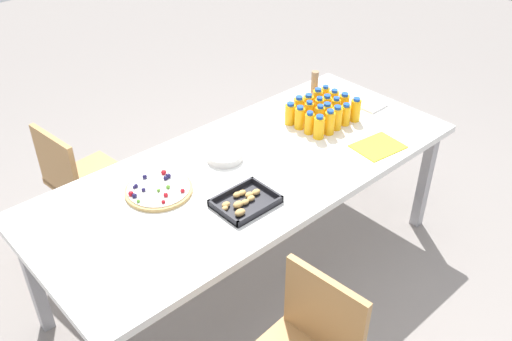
{
  "coord_description": "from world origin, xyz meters",
  "views": [
    {
      "loc": [
        1.56,
        1.76,
        2.33
      ],
      "look_at": [
        0.03,
        0.07,
        0.76
      ],
      "focal_mm": 38.67,
      "sensor_mm": 36.0,
      "label": 1
    }
  ],
  "objects_px": {
    "chair_near_right": "(80,177)",
    "juice_bottle_10": "(344,105)",
    "fruit_pizza": "(159,190)",
    "juice_bottle_4": "(290,114)",
    "snack_tray": "(244,202)",
    "juice_bottle_3": "(299,108)",
    "juice_bottle_9": "(300,118)",
    "juice_bottle_19": "(319,127)",
    "juice_bottle_14": "(309,123)",
    "party_table": "(251,175)",
    "juice_bottle_17": "(337,118)",
    "napkin_stack": "(371,105)",
    "juice_bottle_5": "(334,101)",
    "juice_bottle_18": "(329,123)",
    "juice_bottle_12": "(326,114)",
    "juice_bottle_11": "(336,110)",
    "juice_bottle_0": "(325,97)",
    "juice_bottle_13": "(320,118)",
    "juice_bottle_7": "(319,109)",
    "cardboard_tube": "(314,86)",
    "plate_stack": "(225,156)",
    "juice_bottle_1": "(317,101)",
    "juice_bottle_2": "(308,105)",
    "juice_bottle_8": "(309,113)",
    "juice_bottle_15": "(355,110)",
    "paper_folder": "(378,146)",
    "juice_bottle_6": "(326,106)"
  },
  "relations": [
    {
      "from": "fruit_pizza",
      "to": "juice_bottle_4",
      "type": "bearing_deg",
      "value": -177.43
    },
    {
      "from": "party_table",
      "to": "juice_bottle_9",
      "type": "distance_m",
      "value": 0.49
    },
    {
      "from": "paper_folder",
      "to": "juice_bottle_19",
      "type": "bearing_deg",
      "value": -59.76
    },
    {
      "from": "juice_bottle_10",
      "to": "napkin_stack",
      "type": "distance_m",
      "value": 0.23
    },
    {
      "from": "juice_bottle_3",
      "to": "fruit_pizza",
      "type": "distance_m",
      "value": 1.02
    },
    {
      "from": "party_table",
      "to": "juice_bottle_9",
      "type": "height_order",
      "value": "juice_bottle_9"
    },
    {
      "from": "juice_bottle_14",
      "to": "cardboard_tube",
      "type": "xyz_separation_m",
      "value": [
        -0.32,
        -0.26,
        0.03
      ]
    },
    {
      "from": "juice_bottle_12",
      "to": "juice_bottle_3",
      "type": "bearing_deg",
      "value": -64.26
    },
    {
      "from": "juice_bottle_12",
      "to": "paper_folder",
      "type": "height_order",
      "value": "juice_bottle_12"
    },
    {
      "from": "juice_bottle_9",
      "to": "juice_bottle_19",
      "type": "height_order",
      "value": "same"
    },
    {
      "from": "juice_bottle_4",
      "to": "snack_tray",
      "type": "height_order",
      "value": "juice_bottle_4"
    },
    {
      "from": "juice_bottle_0",
      "to": "juice_bottle_6",
      "type": "bearing_deg",
      "value": 46.07
    },
    {
      "from": "chair_near_right",
      "to": "juice_bottle_10",
      "type": "bearing_deg",
      "value": 52.8
    },
    {
      "from": "juice_bottle_2",
      "to": "juice_bottle_5",
      "type": "height_order",
      "value": "juice_bottle_5"
    },
    {
      "from": "juice_bottle_0",
      "to": "plate_stack",
      "type": "xyz_separation_m",
      "value": [
        0.83,
        0.04,
        -0.05
      ]
    },
    {
      "from": "juice_bottle_9",
      "to": "fruit_pizza",
      "type": "distance_m",
      "value": 0.94
    },
    {
      "from": "juice_bottle_4",
      "to": "juice_bottle_3",
      "type": "bearing_deg",
      "value": -176.02
    },
    {
      "from": "chair_near_right",
      "to": "napkin_stack",
      "type": "distance_m",
      "value": 1.79
    },
    {
      "from": "juice_bottle_1",
      "to": "plate_stack",
      "type": "height_order",
      "value": "juice_bottle_1"
    },
    {
      "from": "juice_bottle_0",
      "to": "juice_bottle_11",
      "type": "distance_m",
      "value": 0.18
    },
    {
      "from": "juice_bottle_2",
      "to": "juice_bottle_8",
      "type": "height_order",
      "value": "juice_bottle_8"
    },
    {
      "from": "juice_bottle_3",
      "to": "juice_bottle_14",
      "type": "bearing_deg",
      "value": 64.63
    },
    {
      "from": "juice_bottle_4",
      "to": "juice_bottle_17",
      "type": "height_order",
      "value": "juice_bottle_17"
    },
    {
      "from": "juice_bottle_5",
      "to": "juice_bottle_11",
      "type": "bearing_deg",
      "value": 46.84
    },
    {
      "from": "juice_bottle_4",
      "to": "juice_bottle_18",
      "type": "height_order",
      "value": "juice_bottle_18"
    },
    {
      "from": "juice_bottle_1",
      "to": "plate_stack",
      "type": "xyz_separation_m",
      "value": [
        0.75,
        0.03,
        -0.05
      ]
    },
    {
      "from": "party_table",
      "to": "snack_tray",
      "type": "height_order",
      "value": "snack_tray"
    },
    {
      "from": "juice_bottle_17",
      "to": "napkin_stack",
      "type": "height_order",
      "value": "juice_bottle_17"
    },
    {
      "from": "juice_bottle_4",
      "to": "juice_bottle_15",
      "type": "bearing_deg",
      "value": 143.23
    },
    {
      "from": "juice_bottle_11",
      "to": "juice_bottle_14",
      "type": "height_order",
      "value": "juice_bottle_11"
    },
    {
      "from": "juice_bottle_0",
      "to": "juice_bottle_11",
      "type": "bearing_deg",
      "value": 61.88
    },
    {
      "from": "juice_bottle_9",
      "to": "juice_bottle_15",
      "type": "distance_m",
      "value": 0.34
    },
    {
      "from": "plate_stack",
      "to": "cardboard_tube",
      "type": "relative_size",
      "value": 0.98
    },
    {
      "from": "juice_bottle_4",
      "to": "plate_stack",
      "type": "height_order",
      "value": "juice_bottle_4"
    },
    {
      "from": "juice_bottle_5",
      "to": "juice_bottle_11",
      "type": "height_order",
      "value": "juice_bottle_11"
    },
    {
      "from": "juice_bottle_3",
      "to": "snack_tray",
      "type": "distance_m",
      "value": 0.87
    },
    {
      "from": "juice_bottle_10",
      "to": "juice_bottle_13",
      "type": "relative_size",
      "value": 1.0
    },
    {
      "from": "chair_near_right",
      "to": "juice_bottle_0",
      "type": "bearing_deg",
      "value": 58.07
    },
    {
      "from": "juice_bottle_17",
      "to": "juice_bottle_15",
      "type": "bearing_deg",
      "value": 175.93
    },
    {
      "from": "juice_bottle_4",
      "to": "juice_bottle_5",
      "type": "distance_m",
      "value": 0.3
    },
    {
      "from": "juice_bottle_15",
      "to": "napkin_stack",
      "type": "bearing_deg",
      "value": -167.47
    },
    {
      "from": "juice_bottle_4",
      "to": "fruit_pizza",
      "type": "height_order",
      "value": "juice_bottle_4"
    },
    {
      "from": "juice_bottle_0",
      "to": "juice_bottle_3",
      "type": "xyz_separation_m",
      "value": [
        0.23,
        0.0,
        0.0
      ]
    },
    {
      "from": "juice_bottle_18",
      "to": "snack_tray",
      "type": "bearing_deg",
      "value": 12.11
    },
    {
      "from": "juice_bottle_10",
      "to": "juice_bottle_19",
      "type": "height_order",
      "value": "juice_bottle_10"
    },
    {
      "from": "juice_bottle_5",
      "to": "juice_bottle_18",
      "type": "xyz_separation_m",
      "value": [
        0.21,
        0.16,
        0.0
      ]
    },
    {
      "from": "juice_bottle_7",
      "to": "cardboard_tube",
      "type": "height_order",
      "value": "cardboard_tube"
    },
    {
      "from": "juice_bottle_0",
      "to": "cardboard_tube",
      "type": "bearing_deg",
      "value": -97.04
    },
    {
      "from": "juice_bottle_1",
      "to": "snack_tray",
      "type": "relative_size",
      "value": 0.53
    },
    {
      "from": "juice_bottle_13",
      "to": "juice_bottle_19",
      "type": "relative_size",
      "value": 1.08
    }
  ]
}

